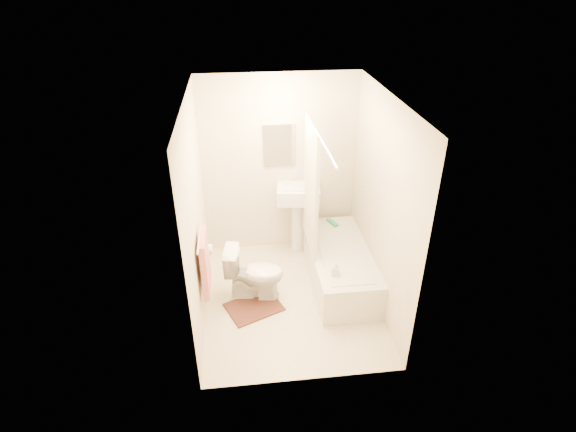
{
  "coord_description": "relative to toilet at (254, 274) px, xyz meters",
  "views": [
    {
      "loc": [
        -0.52,
        -4.15,
        3.52
      ],
      "look_at": [
        0.0,
        0.25,
        1.0
      ],
      "focal_mm": 28.0,
      "sensor_mm": 36.0,
      "label": 1
    }
  ],
  "objects": [
    {
      "name": "soap_bottle",
      "position": [
        0.9,
        -0.29,
        0.21
      ],
      "size": [
        0.1,
        0.1,
        0.18
      ],
      "primitive_type": "imported",
      "rotation": [
        0.0,
        0.0,
        -0.29
      ],
      "color": "white",
      "rests_on": "bathtub"
    },
    {
      "name": "sink",
      "position": [
        0.65,
        0.95,
        0.2
      ],
      "size": [
        0.6,
        0.5,
        1.08
      ],
      "primitive_type": null,
      "rotation": [
        0.0,
        0.0,
        -0.13
      ],
      "color": "silver",
      "rests_on": "floor"
    },
    {
      "name": "toilet_paper",
      "position": [
        -0.51,
        0.02,
        0.37
      ],
      "size": [
        0.11,
        0.12,
        0.12
      ],
      "primitive_type": "cylinder",
      "rotation": [
        0.0,
        1.57,
        0.0
      ],
      "color": "white",
      "rests_on": "wall_left"
    },
    {
      "name": "scrub_brush",
      "position": [
        1.09,
        0.82,
        0.14
      ],
      "size": [
        0.13,
        0.22,
        0.04
      ],
      "primitive_type": "cube",
      "rotation": [
        0.0,
        0.0,
        0.38
      ],
      "color": "#2EA15A",
      "rests_on": "bathtub"
    },
    {
      "name": "wall_back",
      "position": [
        0.42,
        1.1,
        0.87
      ],
      "size": [
        2.0,
        0.02,
        2.4
      ],
      "primitive_type": "cube",
      "color": "beige",
      "rests_on": "ground"
    },
    {
      "name": "wall_right",
      "position": [
        1.42,
        -0.1,
        0.87
      ],
      "size": [
        0.02,
        2.4,
        2.4
      ],
      "primitive_type": "cube",
      "color": "beige",
      "rests_on": "ground"
    },
    {
      "name": "towel_bar",
      "position": [
        -0.54,
        -0.35,
        0.77
      ],
      "size": [
        0.02,
        0.6,
        0.02
      ],
      "primitive_type": "cylinder",
      "rotation": [
        1.57,
        0.0,
        0.0
      ],
      "color": "silver",
      "rests_on": "wall_left"
    },
    {
      "name": "toilet",
      "position": [
        0.0,
        0.0,
        0.0
      ],
      "size": [
        0.73,
        0.47,
        0.67
      ],
      "primitive_type": "imported",
      "rotation": [
        0.0,
        0.0,
        1.44
      ],
      "color": "silver",
      "rests_on": "floor"
    },
    {
      "name": "ceiling",
      "position": [
        0.42,
        -0.1,
        2.07
      ],
      "size": [
        2.4,
        2.4,
        0.0
      ],
      "primitive_type": "plane",
      "color": "white",
      "rests_on": "ground"
    },
    {
      "name": "floor",
      "position": [
        0.42,
        -0.1,
        -0.33
      ],
      "size": [
        2.4,
        2.4,
        0.0
      ],
      "primitive_type": "plane",
      "color": "beige",
      "rests_on": "ground"
    },
    {
      "name": "mirror",
      "position": [
        0.42,
        1.08,
        1.17
      ],
      "size": [
        0.4,
        0.03,
        0.55
      ],
      "primitive_type": "cube",
      "color": "white",
      "rests_on": "wall_back"
    },
    {
      "name": "bath_mat",
      "position": [
        -0.03,
        -0.21,
        -0.32
      ],
      "size": [
        0.73,
        0.66,
        0.02
      ],
      "primitive_type": "cube",
      "rotation": [
        0.0,
        0.0,
        0.41
      ],
      "color": "#4E2B1F",
      "rests_on": "floor"
    },
    {
      "name": "shower_curtain",
      "position": [
        0.72,
        0.4,
        0.89
      ],
      "size": [
        0.04,
        0.8,
        1.55
      ],
      "primitive_type": "cube",
      "color": "silver",
      "rests_on": "curtain_rod"
    },
    {
      "name": "towel",
      "position": [
        -0.51,
        -0.35,
        0.45
      ],
      "size": [
        0.06,
        0.45,
        0.66
      ],
      "primitive_type": "cube",
      "color": "#CC7266",
      "rests_on": "towel_bar"
    },
    {
      "name": "bathtub",
      "position": [
        1.06,
        0.2,
        -0.11
      ],
      "size": [
        0.7,
        1.6,
        0.45
      ],
      "primitive_type": null,
      "color": "silver",
      "rests_on": "floor"
    },
    {
      "name": "wall_left",
      "position": [
        -0.58,
        -0.1,
        0.87
      ],
      "size": [
        0.02,
        2.4,
        2.4
      ],
      "primitive_type": "cube",
      "color": "beige",
      "rests_on": "ground"
    },
    {
      "name": "curtain_rod",
      "position": [
        0.72,
        -0.0,
        1.67
      ],
      "size": [
        0.03,
        1.7,
        0.03
      ],
      "primitive_type": "cylinder",
      "rotation": [
        1.57,
        0.0,
        0.0
      ],
      "color": "silver",
      "rests_on": "wall_back"
    }
  ]
}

